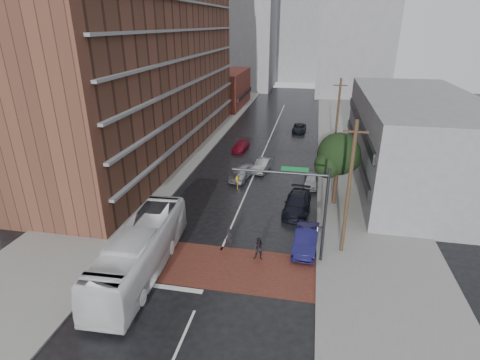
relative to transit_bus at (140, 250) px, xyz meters
The scene contains 24 objects.
ground 5.04m from the transit_bus, 12.14° to the left, with size 160.00×160.00×0.00m, color black.
crosswalk 5.16m from the transit_bus, 17.89° to the left, with size 14.00×5.00×0.02m, color brown.
sidewalk_west 26.93m from the transit_bus, 104.76° to the left, with size 9.00×90.00×0.15m, color gray.
sidewalk_east 30.65m from the transit_bus, 58.16° to the left, with size 9.00×90.00×0.15m, color gray.
apartment_block 29.40m from the transit_bus, 110.51° to the left, with size 10.00×44.00×28.00m, color brown.
storefront_west 55.52m from the transit_bus, 97.61° to the left, with size 8.00×16.00×7.00m, color maroon.
building_east 29.94m from the transit_bus, 44.80° to the left, with size 11.00×26.00×9.00m, color gray.
distant_tower_west 80.83m from the transit_bus, 96.75° to the left, with size 18.00×16.00×32.00m, color gray.
distant_tower_east 77.09m from the transit_bus, 75.67° to the left, with size 16.00×14.00×36.00m, color gray.
distant_tower_center 96.67m from the transit_bus, 87.23° to the left, with size 12.00×10.00×24.00m, color gray.
street_tree 18.78m from the transit_bus, 44.71° to the left, with size 4.20×4.10×6.90m.
signal_mast 11.48m from the transit_bus, 18.44° to the left, with size 6.50×0.30×7.20m.
utility_pole_near 14.76m from the transit_bus, 20.40° to the left, with size 1.60×0.26×10.00m.
utility_pole_far 28.60m from the transit_bus, 61.72° to the left, with size 1.60×0.26×10.00m.
transit_bus is the anchor object (origin of this frame).
pedestrian_a 6.58m from the transit_bus, 37.84° to the left, with size 0.59×0.39×1.62m, color black.
pedestrian_b 8.20m from the transit_bus, 20.95° to the left, with size 0.85×0.66×1.74m, color black.
car_travel_a 17.88m from the transit_bus, 78.85° to the left, with size 1.77×4.41×1.50m, color #A5A7AC.
car_travel_b 21.07m from the transit_bus, 75.19° to the left, with size 1.41×4.05×1.33m, color #ADAFB5.
car_travel_c 27.31m from the transit_bus, 86.79° to the left, with size 1.66×4.07×1.18m, color maroon.
suv_travel 39.18m from the transit_bus, 77.21° to the left, with size 1.96×4.25×1.18m, color black.
car_parked_near 11.96m from the transit_bus, 24.78° to the left, with size 1.64×4.72×1.55m, color #141343.
car_parked_mid 14.79m from the transit_bus, 48.16° to the left, with size 2.17×5.33×1.55m, color black.
car_parked_far 20.30m from the transit_bus, 57.31° to the left, with size 1.50×3.72×1.27m, color #A9ADB1.
Camera 1 is at (6.00, -20.52, 15.68)m, focal length 28.00 mm.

